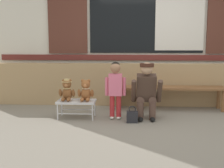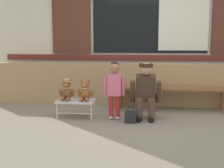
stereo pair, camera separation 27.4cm
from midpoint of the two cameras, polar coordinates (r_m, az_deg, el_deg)
name	(u,v)px [view 2 (the right image)]	position (r m, az deg, el deg)	size (l,w,h in m)	color
ground_plane	(149,125)	(4.51, 9.24, -8.15)	(60.00, 60.00, 0.00)	gray
brick_low_wall	(149,85)	(5.82, 8.72, -0.16)	(6.75, 0.25, 0.85)	tan
shop_facade	(150,19)	(6.29, 8.86, 12.76)	(6.89, 0.26, 3.53)	silver
wooden_bench_long	(171,91)	(5.50, 13.13, -1.32)	(2.10, 0.40, 0.44)	brown
small_display_bench	(76,102)	(4.88, -5.60, -3.61)	(0.64, 0.36, 0.30)	silver
teddy_bear_with_hat	(67,90)	(4.88, -7.46, -1.17)	(0.28, 0.27, 0.36)	brown
teddy_bear_plain	(85,91)	(4.81, -3.77, -1.36)	(0.28, 0.26, 0.36)	#93562D
child_standing	(114,84)	(4.70, 2.17, 0.00)	(0.35, 0.18, 0.96)	#B7282D
adult_crouching	(146,91)	(4.76, 8.50, -1.33)	(0.50, 0.49, 0.95)	brown
handbag_on_ground	(130,117)	(4.59, 5.43, -6.57)	(0.18, 0.11, 0.27)	#232328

